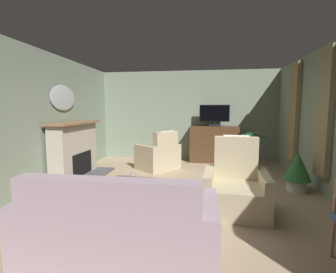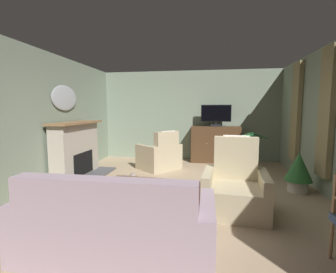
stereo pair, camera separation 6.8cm
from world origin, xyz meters
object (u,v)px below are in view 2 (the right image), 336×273
Objects in this scene: potted_plant_on_hearth_side at (250,166)px; coffee_table at (144,185)px; tv_cabinet at (215,145)px; television at (216,115)px; armchair_by_fireplace at (160,156)px; fireplace at (77,151)px; tv_remote at (133,180)px; cat at (126,179)px; wall_mirror_oval at (65,98)px; armchair_beside_cabinet at (235,189)px; potted_plant_tall_palm_by_window at (299,170)px; sofa_floral at (115,229)px.

coffee_table is at bearing -131.47° from potted_plant_on_hearth_side.
coffee_table is 2.84m from potted_plant_on_hearth_side.
television reaches higher than tv_cabinet.
television is 2.08m from armchair_by_fireplace.
fireplace reaches higher than tv_remote.
coffee_table is 2.18× the size of cat.
television is at bearing -80.65° from tv_remote.
armchair_by_fireplace reaches higher than cat.
coffee_table is (2.28, -1.68, -1.39)m from wall_mirror_oval.
tv_remote is 0.32× the size of cat.
armchair_beside_cabinet is at bearing 11.77° from coffee_table.
sofa_floral is at bearing -136.33° from potted_plant_tall_palm_by_window.
tv_cabinet is at bearing 90.00° from television.
television is at bearing 121.91° from potted_plant_tall_palm_by_window.
coffee_table is 2.99m from potted_plant_tall_palm_by_window.
tv_cabinet is 3.54m from armchair_beside_cabinet.
wall_mirror_oval is at bearing 159.01° from armchair_beside_cabinet.
cat is (-0.75, 1.31, -0.31)m from coffee_table.
fireplace is 3.68m from armchair_beside_cabinet.
wall_mirror_oval is 4.45m from potted_plant_on_hearth_side.
sofa_floral reaches higher than potted_plant_tall_palm_by_window.
tv_cabinet is 1.87× the size of potted_plant_tall_palm_by_window.
cat is (-0.74, 2.46, -0.21)m from sofa_floral.
sofa_floral is 3.67m from potted_plant_tall_palm_by_window.
tv_cabinet is at bearing 112.75° from potted_plant_on_hearth_side.
sofa_floral is at bearing -119.98° from potted_plant_on_hearth_side.
wall_mirror_oval reaches higher than cat.
sofa_floral is (-0.01, -1.15, -0.11)m from coffee_table.
television is 3.64m from armchair_beside_cabinet.
tv_cabinet reaches higher than potted_plant_tall_palm_by_window.
cat is (1.29, -0.37, -0.50)m from fireplace.
tv_cabinet is at bearing 72.96° from coffee_table.
armchair_beside_cabinet is (1.37, 1.43, 0.03)m from sofa_floral.
potted_plant_on_hearth_side is (0.71, -1.69, -0.21)m from tv_cabinet.
cat is (-2.62, -0.81, -0.19)m from potted_plant_on_hearth_side.
fireplace reaches higher than sofa_floral.
tv_remote is at bearing -66.04° from cat.
armchair_beside_cabinet reaches higher than armchair_by_fireplace.
wall_mirror_oval is 4.17m from armchair_beside_cabinet.
fireplace is 1.23m from wall_mirror_oval.
tv_remote is at bearing -170.44° from armchair_beside_cabinet.
cat is at bearing -162.83° from potted_plant_on_hearth_side.
armchair_by_fireplace is at bearing -142.91° from tv_cabinet.
potted_plant_tall_palm_by_window is at bearing -58.09° from television.
potted_plant_tall_palm_by_window is (1.28, 1.10, 0.08)m from armchair_beside_cabinet.
tv_remote is (-0.18, 0.02, 0.07)m from coffee_table.
potted_plant_on_hearth_side is at bearing -67.25° from tv_cabinet.
armchair_by_fireplace reaches higher than potted_plant_tall_palm_by_window.
wall_mirror_oval reaches higher than armchair_beside_cabinet.
cat is at bearing -127.48° from tv_cabinet.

